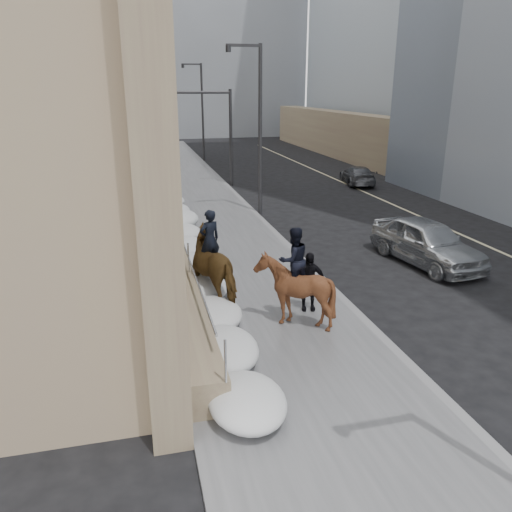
{
  "coord_description": "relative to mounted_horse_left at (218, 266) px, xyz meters",
  "views": [
    {
      "loc": [
        -3.16,
        -9.91,
        6.09
      ],
      "look_at": [
        -0.08,
        2.67,
        1.7
      ],
      "focal_mm": 35.0,
      "sensor_mm": 36.0,
      "label": 1
    }
  ],
  "objects": [
    {
      "name": "bg_building_far",
      "position": [
        -4.97,
        68.62,
        8.75
      ],
      "size": [
        24.0,
        12.0,
        20.0
      ],
      "primitive_type": "cube",
      "color": "gray",
      "rests_on": "ground"
    },
    {
      "name": "streetlight_mid",
      "position": [
        3.77,
        10.62,
        3.33
      ],
      "size": [
        1.71,
        0.24,
        8.0
      ],
      "color": "#2D2D30",
      "rests_on": "ground"
    },
    {
      "name": "mounted_horse_right",
      "position": [
        1.68,
        -1.86,
        -0.04
      ],
      "size": [
        1.92,
        2.06,
        2.62
      ],
      "rotation": [
        0.0,
        0.0,
        3.38
      ],
      "color": "#472614",
      "rests_on": "sidewalk"
    },
    {
      "name": "lane_line",
      "position": [
        11.53,
        6.62,
        -1.24
      ],
      "size": [
        0.15,
        70.0,
        0.01
      ],
      "primitive_type": "cube",
      "color": "#BFB78C",
      "rests_on": "ground"
    },
    {
      "name": "limestone_building",
      "position": [
        -4.23,
        16.58,
        7.66
      ],
      "size": [
        6.1,
        44.0,
        18.0
      ],
      "color": "tan",
      "rests_on": "ground"
    },
    {
      "name": "traffic_signal",
      "position": [
        3.1,
        18.62,
        2.76
      ],
      "size": [
        4.1,
        0.22,
        6.0
      ],
      "color": "#2D2D30",
      "rests_on": "ground"
    },
    {
      "name": "streetlight_far",
      "position": [
        3.77,
        30.62,
        3.33
      ],
      "size": [
        1.71,
        0.24,
        8.0
      ],
      "color": "#2D2D30",
      "rests_on": "ground"
    },
    {
      "name": "mounted_horse_left",
      "position": [
        0.0,
        0.0,
        0.0
      ],
      "size": [
        2.02,
        2.79,
        2.73
      ],
      "rotation": [
        0.0,
        0.0,
        3.52
      ],
      "color": "#483115",
      "rests_on": "sidewalk"
    },
    {
      "name": "curb",
      "position": [
        3.65,
        6.62,
        -1.19
      ],
      "size": [
        0.24,
        80.0,
        0.12
      ],
      "primitive_type": "cube",
      "color": "slate",
      "rests_on": "ground"
    },
    {
      "name": "car_grey",
      "position": [
        12.17,
        16.99,
        -0.65
      ],
      "size": [
        2.41,
        4.38,
        1.2
      ],
      "primitive_type": "imported",
      "rotation": [
        0.0,
        0.0,
        2.96
      ],
      "color": "#4E5055",
      "rests_on": "ground"
    },
    {
      "name": "ground",
      "position": [
        1.03,
        -3.38,
        -1.25
      ],
      "size": [
        140.0,
        140.0,
        0.0
      ],
      "primitive_type": "plane",
      "color": "black",
      "rests_on": "ground"
    },
    {
      "name": "bg_building_mid",
      "position": [
        5.03,
        56.62,
        12.75
      ],
      "size": [
        30.0,
        12.0,
        28.0
      ],
      "primitive_type": "cube",
      "color": "slate",
      "rests_on": "ground"
    },
    {
      "name": "sidewalk",
      "position": [
        1.03,
        6.62,
        -1.19
      ],
      "size": [
        5.0,
        80.0,
        0.12
      ],
      "primitive_type": "cube",
      "color": "#4F4F51",
      "rests_on": "ground"
    },
    {
      "name": "car_silver",
      "position": [
        7.92,
        1.9,
        -0.43
      ],
      "size": [
        2.62,
        5.03,
        1.64
      ],
      "primitive_type": "imported",
      "rotation": [
        0.0,
        0.0,
        0.15
      ],
      "color": "#B4B8BC",
      "rests_on": "ground"
    },
    {
      "name": "pedestrian",
      "position": [
        2.36,
        -1.08,
        -0.28
      ],
      "size": [
        1.06,
        0.62,
        1.69
      ],
      "primitive_type": "imported",
      "rotation": [
        0.0,
        0.0,
        -0.22
      ],
      "color": "black",
      "rests_on": "sidewalk"
    },
    {
      "name": "snow_bank",
      "position": [
        -0.39,
        4.72,
        -0.78
      ],
      "size": [
        1.7,
        18.1,
        0.76
      ],
      "color": "silver",
      "rests_on": "sidewalk"
    }
  ]
}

